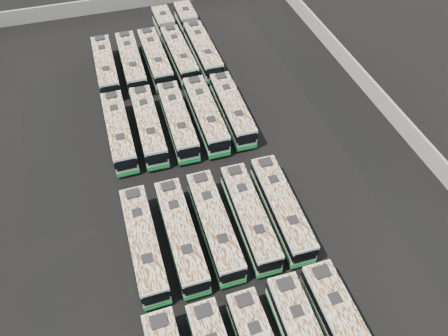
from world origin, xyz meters
TOP-DOWN VIEW (x-y plane):
  - ground at (0.00, 0.00)m, footprint 140.00×140.00m
  - perimeter_wall at (0.00, 0.00)m, footprint 45.20×73.20m
  - bus_midfront_far_left at (-7.15, -7.40)m, footprint 2.33×10.71m
  - bus_midfront_left at (-3.99, -7.49)m, footprint 2.33×10.75m
  - bus_midfront_center at (-0.99, -7.36)m, footprint 2.28×10.71m
  - bus_midfront_right at (2.22, -7.40)m, footprint 2.43×10.69m
  - bus_midfront_far_right at (5.26, -7.35)m, footprint 2.54×10.85m
  - bus_midback_far_left at (-7.22, 7.10)m, footprint 2.31×10.81m
  - bus_midback_left at (-4.11, 7.04)m, footprint 2.50×10.95m
  - bus_midback_center at (-0.96, 6.93)m, footprint 2.45×10.93m
  - bus_midback_right at (2.17, 6.95)m, footprint 2.39×11.09m
  - bus_midback_far_right at (5.26, 7.04)m, footprint 2.45×10.78m
  - bus_back_far_left at (-7.16, 19.34)m, footprint 2.37×10.83m
  - bus_back_left at (-4.01, 19.24)m, footprint 2.44×11.02m
  - bus_back_center at (-0.97, 19.31)m, footprint 2.48×10.98m
  - bus_back_right at (2.06, 22.11)m, footprint 2.65×16.67m
  - bus_back_far_right at (5.23, 22.16)m, footprint 2.38×17.01m

SIDE VIEW (x-z plane):
  - ground at x=0.00m, z-range 0.00..0.00m
  - perimeter_wall at x=0.00m, z-range 0.00..2.20m
  - bus_midfront_right at x=2.22m, z-range 0.03..3.03m
  - bus_back_right at x=2.06m, z-range 0.03..3.04m
  - bus_midfront_far_left at x=-7.15m, z-range 0.03..3.05m
  - bus_midfront_center at x=-0.99m, z-range 0.03..3.05m
  - bus_midfront_left at x=-3.99m, z-range 0.03..3.06m
  - bus_midback_far_right at x=5.26m, z-range 0.03..3.06m
  - bus_midfront_far_right at x=5.26m, z-range 0.03..3.07m
  - bus_back_far_left at x=-7.16m, z-range 0.03..3.08m
  - bus_midback_far_left at x=-7.22m, z-range 0.03..3.08m
  - bus_midback_center at x=-0.96m, z-range 0.03..3.10m
  - bus_midback_left at x=-4.11m, z-range 0.03..3.11m
  - bus_back_far_right at x=5.23m, z-range 0.03..3.11m
  - bus_back_center at x=-0.97m, z-range 0.03..3.12m
  - bus_back_left at x=-4.01m, z-range 0.03..3.13m
  - bus_midback_right at x=2.17m, z-range 0.04..3.15m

